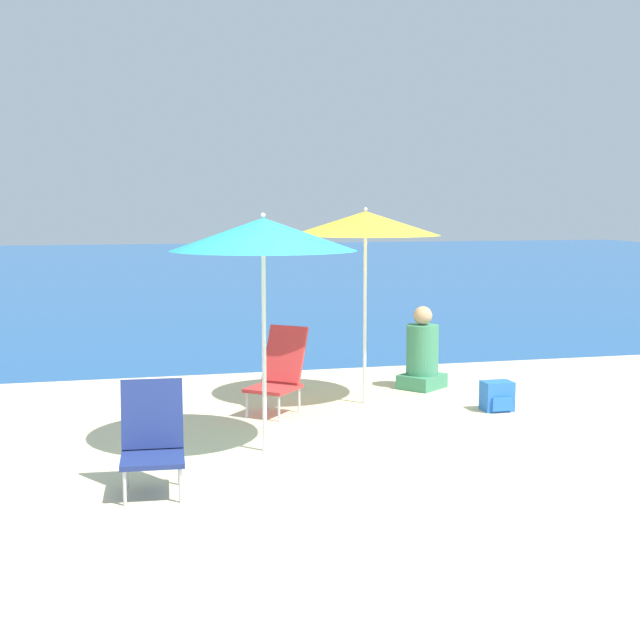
% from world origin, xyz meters
% --- Properties ---
extents(ground_plane, '(60.00, 60.00, 0.00)m').
position_xyz_m(ground_plane, '(0.00, 0.00, 0.00)').
color(ground_plane, beige).
extents(sea_water, '(60.00, 40.00, 0.01)m').
position_xyz_m(sea_water, '(0.00, 24.78, 0.00)').
color(sea_water, '#1E5699').
rests_on(sea_water, ground).
extents(beach_umbrella_teal, '(1.55, 1.55, 2.00)m').
position_xyz_m(beach_umbrella_teal, '(-0.39, 1.20, 1.83)').
color(beach_umbrella_teal, white).
rests_on(beach_umbrella_teal, ground).
extents(beach_umbrella_yellow, '(1.55, 1.55, 2.05)m').
position_xyz_m(beach_umbrella_yellow, '(0.98, 2.77, 1.88)').
color(beach_umbrella_yellow, white).
rests_on(beach_umbrella_yellow, ground).
extents(beach_chair_red, '(0.72, 0.75, 0.86)m').
position_xyz_m(beach_chair_red, '(0.02, 2.56, 0.43)').
color(beach_chair_red, silver).
rests_on(beach_chair_red, ground).
extents(beach_chair_navy, '(0.49, 0.58, 0.79)m').
position_xyz_m(beach_chair_navy, '(-1.37, 0.36, 0.40)').
color(beach_chair_navy, silver).
rests_on(beach_chair_navy, ground).
extents(person_seated_near, '(0.62, 0.61, 0.94)m').
position_xyz_m(person_seated_near, '(1.84, 3.35, 0.38)').
color(person_seated_near, '#3F8C66').
rests_on(person_seated_near, ground).
extents(backpack_blue, '(0.30, 0.25, 0.30)m').
position_xyz_m(backpack_blue, '(2.18, 2.10, 0.15)').
color(backpack_blue, blue).
rests_on(backpack_blue, ground).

